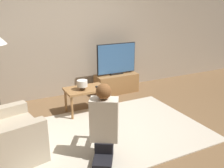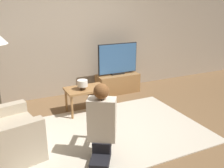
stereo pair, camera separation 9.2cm
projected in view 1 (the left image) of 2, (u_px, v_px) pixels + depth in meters
The scene contains 9 objects.
ground_plane at pixel (110, 133), 3.78m from camera, with size 10.00×10.00×0.00m, color brown.
wall_back at pixel (67, 33), 5.00m from camera, with size 10.00×0.06×2.60m.
rug at pixel (110, 133), 3.78m from camera, with size 2.87×1.92×0.02m.
tv_stand at pixel (116, 83), 5.41m from camera, with size 0.91×0.38×0.41m.
tv at pixel (116, 59), 5.24m from camera, with size 0.88×0.08×0.67m.
coffee_table at pixel (85, 92), 4.37m from camera, with size 0.71×0.44×0.46m.
person_kneeling at pixel (104, 123), 3.03m from camera, with size 0.60×0.77×0.99m.
table_lamp at pixel (82, 84), 4.25m from camera, with size 0.18×0.18×0.17m.
remote at pixel (98, 88), 4.36m from camera, with size 0.04×0.15×0.02m.
Camera 1 is at (-1.47, -3.01, 1.91)m, focal length 40.00 mm.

